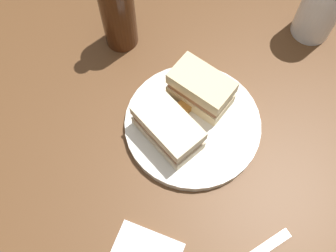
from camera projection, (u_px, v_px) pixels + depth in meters
The scene contains 10 objects.
ground_plane at pixel (155, 221), 1.42m from camera, with size 6.00×6.00×0.00m, color #4C4238.
dining_table at pixel (151, 193), 1.07m from camera, with size 1.08×0.94×0.76m, color brown.
plate at pixel (193, 124), 0.73m from camera, with size 0.25×0.25×0.02m, color silver.
sandwich_half_left at pixel (201, 89), 0.71m from camera, with size 0.13×0.12×0.07m.
sandwich_half_right at pixel (168, 128), 0.68m from camera, with size 0.13×0.14×0.06m.
potato_wedge_front at pixel (168, 105), 0.72m from camera, with size 0.05×0.02×0.02m, color #B77F33.
potato_wedge_middle at pixel (150, 128), 0.71m from camera, with size 0.06×0.02×0.02m, color #AD702D.
potato_wedge_back at pixel (185, 107), 0.72m from camera, with size 0.05×0.02×0.02m, color #AD702D.
pint_glass at pixel (322, 5), 0.76m from camera, with size 0.08×0.08×0.17m.
cider_bottle at pixel (116, 3), 0.72m from camera, with size 0.07×0.07×0.28m.
Camera 1 is at (-0.04, 0.28, 1.43)m, focal length 41.69 mm.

